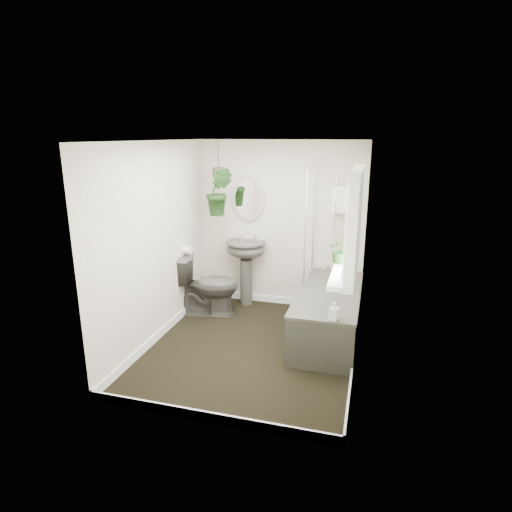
# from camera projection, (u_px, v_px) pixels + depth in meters

# --- Properties ---
(floor) EXTENTS (2.30, 2.80, 0.02)m
(floor) POSITION_uv_depth(u_px,v_px,m) (253.00, 348.00, 4.94)
(floor) COLOR black
(floor) RESTS_ON ground
(ceiling) EXTENTS (2.30, 2.80, 0.02)m
(ceiling) POSITION_uv_depth(u_px,v_px,m) (252.00, 140.00, 4.30)
(ceiling) COLOR white
(ceiling) RESTS_ON ground
(wall_back) EXTENTS (2.30, 0.02, 2.30)m
(wall_back) POSITION_uv_depth(u_px,v_px,m) (280.00, 225.00, 5.93)
(wall_back) COLOR silver
(wall_back) RESTS_ON ground
(wall_front) EXTENTS (2.30, 0.02, 2.30)m
(wall_front) POSITION_uv_depth(u_px,v_px,m) (202.00, 297.00, 3.31)
(wall_front) COLOR silver
(wall_front) RESTS_ON ground
(wall_left) EXTENTS (0.02, 2.80, 2.30)m
(wall_left) POSITION_uv_depth(u_px,v_px,m) (156.00, 244.00, 4.92)
(wall_left) COLOR silver
(wall_left) RESTS_ON ground
(wall_right) EXTENTS (0.02, 2.80, 2.30)m
(wall_right) POSITION_uv_depth(u_px,v_px,m) (362.00, 259.00, 4.32)
(wall_right) COLOR silver
(wall_right) RESTS_ON ground
(skirting) EXTENTS (2.30, 2.80, 0.10)m
(skirting) POSITION_uv_depth(u_px,v_px,m) (253.00, 343.00, 4.92)
(skirting) COLOR white
(skirting) RESTS_ON floor
(bathtub) EXTENTS (0.72, 1.72, 0.58)m
(bathtub) POSITION_uv_depth(u_px,v_px,m) (328.00, 314.00, 5.11)
(bathtub) COLOR #3C3B34
(bathtub) RESTS_ON floor
(bath_screen) EXTENTS (0.04, 0.72, 1.40)m
(bath_screen) POSITION_uv_depth(u_px,v_px,m) (310.00, 224.00, 5.38)
(bath_screen) COLOR silver
(bath_screen) RESTS_ON bathtub
(shower_box) EXTENTS (0.20, 0.10, 0.35)m
(shower_box) POSITION_uv_depth(u_px,v_px,m) (340.00, 199.00, 5.54)
(shower_box) COLOR white
(shower_box) RESTS_ON wall_back
(oval_mirror) EXTENTS (0.46, 0.03, 0.62)m
(oval_mirror) POSITION_uv_depth(u_px,v_px,m) (248.00, 199.00, 5.91)
(oval_mirror) COLOR #B1A794
(oval_mirror) RESTS_ON wall_back
(wall_sconce) EXTENTS (0.04, 0.04, 0.22)m
(wall_sconce) POSITION_uv_depth(u_px,v_px,m) (221.00, 205.00, 6.03)
(wall_sconce) COLOR black
(wall_sconce) RESTS_ON wall_back
(toilet_roll_holder) EXTENTS (0.11, 0.11, 0.11)m
(toilet_roll_holder) POSITION_uv_depth(u_px,v_px,m) (187.00, 250.00, 5.62)
(toilet_roll_holder) COLOR white
(toilet_roll_holder) RESTS_ON wall_left
(window_recess) EXTENTS (0.08, 1.00, 0.90)m
(window_recess) POSITION_uv_depth(u_px,v_px,m) (355.00, 223.00, 3.55)
(window_recess) COLOR white
(window_recess) RESTS_ON wall_right
(window_sill) EXTENTS (0.18, 1.00, 0.04)m
(window_sill) POSITION_uv_depth(u_px,v_px,m) (343.00, 271.00, 3.68)
(window_sill) COLOR white
(window_sill) RESTS_ON wall_right
(window_blinds) EXTENTS (0.01, 0.86, 0.76)m
(window_blinds) POSITION_uv_depth(u_px,v_px,m) (349.00, 223.00, 3.56)
(window_blinds) COLOR white
(window_blinds) RESTS_ON wall_right
(toilet) EXTENTS (0.88, 0.61, 0.82)m
(toilet) POSITION_uv_depth(u_px,v_px,m) (208.00, 285.00, 5.75)
(toilet) COLOR #3C3B34
(toilet) RESTS_ON floor
(pedestal_sink) EXTENTS (0.58, 0.51, 0.94)m
(pedestal_sink) POSITION_uv_depth(u_px,v_px,m) (246.00, 273.00, 6.07)
(pedestal_sink) COLOR #3C3B34
(pedestal_sink) RESTS_ON floor
(sill_plant) EXTENTS (0.26, 0.24, 0.24)m
(sill_plant) POSITION_uv_depth(u_px,v_px,m) (341.00, 250.00, 3.81)
(sill_plant) COLOR black
(sill_plant) RESTS_ON window_sill
(hanging_plant) EXTENTS (0.40, 0.35, 0.62)m
(hanging_plant) POSITION_uv_depth(u_px,v_px,m) (219.00, 192.00, 5.55)
(hanging_plant) COLOR black
(hanging_plant) RESTS_ON ceiling
(soap_bottle) EXTENTS (0.11, 0.11, 0.19)m
(soap_bottle) POSITION_uv_depth(u_px,v_px,m) (334.00, 311.00, 4.24)
(soap_bottle) COLOR black
(soap_bottle) RESTS_ON bathtub
(hanging_pot) EXTENTS (0.16, 0.16, 0.12)m
(hanging_pot) POSITION_uv_depth(u_px,v_px,m) (219.00, 172.00, 5.48)
(hanging_pot) COLOR #432F26
(hanging_pot) RESTS_ON ceiling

